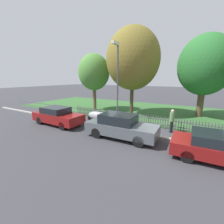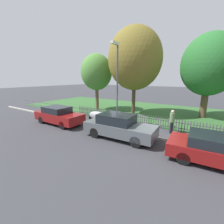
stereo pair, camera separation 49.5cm
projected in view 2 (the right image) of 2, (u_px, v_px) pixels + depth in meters
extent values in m
plane|color=#38383D|center=(134.00, 134.00, 9.89)|extent=(120.00, 120.00, 0.00)
cube|color=#B2ADA3|center=(135.00, 133.00, 9.95)|extent=(34.93, 0.20, 0.12)
cube|color=#33602D|center=(163.00, 113.00, 16.02)|extent=(34.93, 10.75, 0.01)
cube|color=#4C4C51|center=(146.00, 123.00, 11.57)|extent=(34.93, 0.03, 0.05)
cube|color=#4C4C51|center=(146.00, 118.00, 11.49)|extent=(34.93, 0.03, 0.05)
cube|color=#4C4C51|center=(80.00, 110.00, 15.17)|extent=(0.06, 0.03, 0.88)
cube|color=#4C4C51|center=(81.00, 110.00, 15.08)|extent=(0.06, 0.03, 0.88)
cube|color=#4C4C51|center=(82.00, 111.00, 14.98)|extent=(0.06, 0.03, 0.88)
cube|color=#4C4C51|center=(84.00, 111.00, 14.89)|extent=(0.06, 0.03, 0.88)
cube|color=#4C4C51|center=(85.00, 111.00, 14.80)|extent=(0.06, 0.03, 0.88)
cube|color=#4C4C51|center=(86.00, 111.00, 14.70)|extent=(0.06, 0.03, 0.88)
cube|color=#4C4C51|center=(88.00, 111.00, 14.61)|extent=(0.06, 0.03, 0.88)
cube|color=#4C4C51|center=(89.00, 112.00, 14.52)|extent=(0.06, 0.03, 0.88)
cube|color=#4C4C51|center=(90.00, 112.00, 14.43)|extent=(0.06, 0.03, 0.88)
cube|color=#4C4C51|center=(92.00, 112.00, 14.33)|extent=(0.06, 0.03, 0.88)
cube|color=#4C4C51|center=(93.00, 112.00, 14.24)|extent=(0.06, 0.03, 0.88)
cube|color=#4C4C51|center=(95.00, 113.00, 14.15)|extent=(0.06, 0.03, 0.88)
cube|color=#4C4C51|center=(96.00, 113.00, 14.06)|extent=(0.06, 0.03, 0.88)
cube|color=#4C4C51|center=(98.00, 113.00, 13.96)|extent=(0.06, 0.03, 0.88)
cube|color=#4C4C51|center=(99.00, 113.00, 13.87)|extent=(0.06, 0.03, 0.88)
cube|color=#4C4C51|center=(101.00, 113.00, 13.78)|extent=(0.06, 0.03, 0.88)
cube|color=#4C4C51|center=(102.00, 114.00, 13.69)|extent=(0.06, 0.03, 0.88)
cube|color=#4C4C51|center=(104.00, 114.00, 13.59)|extent=(0.06, 0.03, 0.88)
cube|color=#4C4C51|center=(105.00, 114.00, 13.50)|extent=(0.06, 0.03, 0.88)
cube|color=#4C4C51|center=(107.00, 114.00, 13.41)|extent=(0.06, 0.03, 0.88)
cube|color=#4C4C51|center=(109.00, 115.00, 13.31)|extent=(0.06, 0.03, 0.88)
cube|color=#4C4C51|center=(110.00, 115.00, 13.22)|extent=(0.06, 0.03, 0.88)
cube|color=#4C4C51|center=(112.00, 115.00, 13.13)|extent=(0.06, 0.03, 0.88)
cube|color=#4C4C51|center=(114.00, 115.00, 13.04)|extent=(0.06, 0.03, 0.88)
cube|color=#4C4C51|center=(115.00, 116.00, 12.94)|extent=(0.06, 0.03, 0.88)
cube|color=#4C4C51|center=(117.00, 116.00, 12.85)|extent=(0.06, 0.03, 0.88)
cube|color=#4C4C51|center=(119.00, 116.00, 12.76)|extent=(0.06, 0.03, 0.88)
cube|color=#4C4C51|center=(121.00, 117.00, 12.67)|extent=(0.06, 0.03, 0.88)
cube|color=#4C4C51|center=(122.00, 117.00, 12.57)|extent=(0.06, 0.03, 0.88)
cube|color=#4C4C51|center=(124.00, 117.00, 12.48)|extent=(0.06, 0.03, 0.88)
cube|color=#4C4C51|center=(126.00, 117.00, 12.39)|extent=(0.06, 0.03, 0.88)
cube|color=#4C4C51|center=(128.00, 118.00, 12.30)|extent=(0.06, 0.03, 0.88)
cube|color=#4C4C51|center=(130.00, 118.00, 12.20)|extent=(0.06, 0.03, 0.88)
cube|color=#4C4C51|center=(132.00, 118.00, 12.11)|extent=(0.06, 0.03, 0.88)
cube|color=#4C4C51|center=(134.00, 119.00, 12.02)|extent=(0.06, 0.03, 0.88)
cube|color=#4C4C51|center=(136.00, 119.00, 11.92)|extent=(0.06, 0.03, 0.88)
cube|color=#4C4C51|center=(138.00, 119.00, 11.83)|extent=(0.06, 0.03, 0.88)
cube|color=#4C4C51|center=(140.00, 120.00, 11.74)|extent=(0.06, 0.03, 0.88)
cube|color=#4C4C51|center=(142.00, 120.00, 11.65)|extent=(0.06, 0.03, 0.88)
cube|color=#4C4C51|center=(145.00, 120.00, 11.55)|extent=(0.06, 0.03, 0.88)
cube|color=#4C4C51|center=(147.00, 121.00, 11.46)|extent=(0.06, 0.03, 0.88)
cube|color=#4C4C51|center=(149.00, 121.00, 11.37)|extent=(0.06, 0.03, 0.88)
cube|color=#4C4C51|center=(151.00, 121.00, 11.28)|extent=(0.06, 0.03, 0.88)
cube|color=#4C4C51|center=(154.00, 122.00, 11.18)|extent=(0.06, 0.03, 0.88)
cube|color=#4C4C51|center=(156.00, 122.00, 11.09)|extent=(0.06, 0.03, 0.88)
cube|color=#4C4C51|center=(158.00, 122.00, 11.00)|extent=(0.06, 0.03, 0.88)
cube|color=#4C4C51|center=(161.00, 123.00, 10.91)|extent=(0.06, 0.03, 0.88)
cube|color=#4C4C51|center=(163.00, 123.00, 10.81)|extent=(0.06, 0.03, 0.88)
cube|color=#4C4C51|center=(166.00, 124.00, 10.72)|extent=(0.06, 0.03, 0.88)
cube|color=#4C4C51|center=(168.00, 124.00, 10.63)|extent=(0.06, 0.03, 0.88)
cube|color=#4C4C51|center=(171.00, 124.00, 10.53)|extent=(0.06, 0.03, 0.88)
cube|color=#4C4C51|center=(173.00, 125.00, 10.44)|extent=(0.06, 0.03, 0.88)
cube|color=#4C4C51|center=(176.00, 125.00, 10.35)|extent=(0.06, 0.03, 0.88)
cube|color=#4C4C51|center=(179.00, 126.00, 10.26)|extent=(0.06, 0.03, 0.88)
cube|color=#4C4C51|center=(182.00, 126.00, 10.16)|extent=(0.06, 0.03, 0.88)
cube|color=#4C4C51|center=(185.00, 127.00, 10.07)|extent=(0.06, 0.03, 0.88)
cube|color=#4C4C51|center=(187.00, 127.00, 9.98)|extent=(0.06, 0.03, 0.88)
cube|color=#4C4C51|center=(190.00, 127.00, 9.89)|extent=(0.06, 0.03, 0.88)
cube|color=#4C4C51|center=(193.00, 128.00, 9.79)|extent=(0.06, 0.03, 0.88)
cube|color=#4C4C51|center=(196.00, 128.00, 9.70)|extent=(0.06, 0.03, 0.88)
cube|color=#4C4C51|center=(200.00, 129.00, 9.61)|extent=(0.06, 0.03, 0.88)
cube|color=#4C4C51|center=(203.00, 129.00, 9.52)|extent=(0.06, 0.03, 0.88)
cube|color=#4C4C51|center=(206.00, 130.00, 9.42)|extent=(0.06, 0.03, 0.88)
cube|color=#4C4C51|center=(209.00, 130.00, 9.33)|extent=(0.06, 0.03, 0.88)
cube|color=#4C4C51|center=(213.00, 131.00, 9.24)|extent=(0.06, 0.03, 0.88)
cube|color=#4C4C51|center=(216.00, 131.00, 9.14)|extent=(0.06, 0.03, 0.88)
cube|color=#4C4C51|center=(220.00, 132.00, 9.05)|extent=(0.06, 0.03, 0.88)
cube|color=#4C4C51|center=(223.00, 133.00, 8.96)|extent=(0.06, 0.03, 0.88)
cube|color=maroon|center=(59.00, 117.00, 12.04)|extent=(4.27, 1.74, 0.67)
cube|color=black|center=(57.00, 110.00, 12.03)|extent=(2.06, 1.54, 0.47)
cylinder|color=black|center=(78.00, 120.00, 12.02)|extent=(0.61, 0.15, 0.60)
cylinder|color=black|center=(62.00, 125.00, 10.77)|extent=(0.61, 0.15, 0.60)
cylinder|color=black|center=(57.00, 116.00, 13.43)|extent=(0.61, 0.15, 0.60)
cylinder|color=black|center=(41.00, 120.00, 12.18)|extent=(0.61, 0.15, 0.60)
cube|color=#51565B|center=(120.00, 129.00, 9.17)|extent=(4.42, 1.83, 0.65)
cube|color=black|center=(117.00, 119.00, 9.14)|extent=(2.15, 1.58, 0.56)
cylinder|color=black|center=(145.00, 133.00, 9.20)|extent=(0.65, 0.16, 0.64)
cylinder|color=black|center=(135.00, 142.00, 7.91)|extent=(0.65, 0.16, 0.64)
cylinder|color=black|center=(108.00, 126.00, 10.55)|extent=(0.65, 0.16, 0.64)
cylinder|color=black|center=(94.00, 133.00, 9.26)|extent=(0.65, 0.16, 0.64)
cube|color=maroon|center=(217.00, 152.00, 6.41)|extent=(4.02, 1.94, 0.58)
cube|color=black|center=(213.00, 140.00, 6.39)|extent=(1.96, 1.69, 0.43)
cylinder|color=black|center=(187.00, 144.00, 7.76)|extent=(0.57, 0.16, 0.57)
cylinder|color=black|center=(183.00, 158.00, 6.37)|extent=(0.57, 0.16, 0.57)
cylinder|color=black|center=(104.00, 121.00, 11.89)|extent=(0.64, 0.14, 0.63)
cylinder|color=black|center=(92.00, 118.00, 12.66)|extent=(0.64, 0.14, 0.63)
ellipsoid|color=#9EA0A8|center=(98.00, 116.00, 12.21)|extent=(1.80, 0.76, 0.72)
ellipsoid|color=#9EA0A8|center=(101.00, 114.00, 11.92)|extent=(0.46, 0.83, 0.33)
cylinder|color=brown|center=(97.00, 96.00, 17.38)|extent=(0.38, 0.38, 3.17)
ellipsoid|color=#4C8438|center=(96.00, 72.00, 16.78)|extent=(3.49, 3.49, 4.01)
cylinder|color=#473828|center=(134.00, 96.00, 15.10)|extent=(0.36, 0.36, 3.79)
ellipsoid|color=olive|center=(135.00, 59.00, 14.32)|extent=(5.16, 5.16, 5.93)
cylinder|color=brown|center=(204.00, 100.00, 13.78)|extent=(0.57, 0.57, 3.27)
ellipsoid|color=#286B2D|center=(209.00, 65.00, 13.09)|extent=(4.70, 4.70, 5.40)
cylinder|color=black|center=(171.00, 128.00, 9.97)|extent=(0.14, 0.14, 0.77)
cylinder|color=black|center=(172.00, 127.00, 10.14)|extent=(0.14, 0.14, 0.77)
cylinder|color=#5B7A4C|center=(172.00, 118.00, 9.90)|extent=(0.35, 0.35, 0.61)
sphere|color=beige|center=(173.00, 112.00, 9.81)|extent=(0.21, 0.21, 0.21)
cylinder|color=#47474C|center=(117.00, 89.00, 10.58)|extent=(0.11, 0.11, 5.74)
cube|color=beige|center=(115.00, 43.00, 9.63)|extent=(0.20, 0.76, 0.18)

